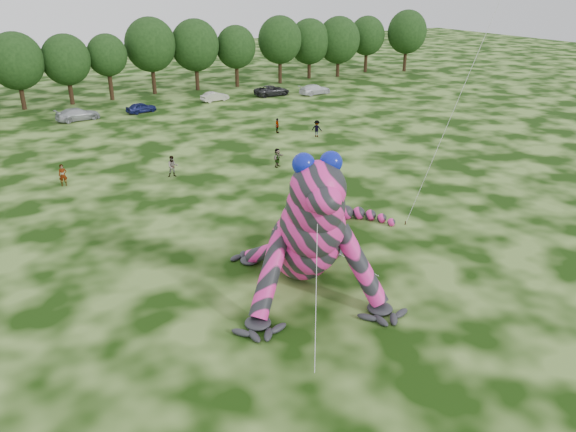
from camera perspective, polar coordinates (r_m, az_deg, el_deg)
The scene contains 23 objects.
ground at distance 30.83m, azimuth 6.53°, elevation -7.49°, with size 240.00×240.00×0.00m, color #16330A.
inflatable_gecko at distance 30.89m, azimuth 1.01°, elevation 1.30°, with size 13.92×16.53×8.27m, color #ED2893, non-canonical shape.
tree_7 at distance 78.92m, azimuth -25.77°, elevation 13.11°, with size 6.68×6.01×9.48m, color black, non-canonical shape.
tree_8 at distance 79.79m, azimuth -21.50°, elevation 13.67°, with size 6.14×5.53×8.94m, color black, non-canonical shape.
tree_9 at distance 81.11m, azimuth -17.77°, elevation 14.20°, with size 5.27×4.74×8.68m, color black, non-canonical shape.
tree_10 at distance 83.73m, azimuth -13.70°, elevation 15.52°, with size 7.09×6.38×10.50m, color black, non-canonical shape.
tree_11 at distance 85.40m, azimuth -9.37°, elevation 15.85°, with size 7.01×6.31×10.07m, color black, non-canonical shape.
tree_12 at distance 87.43m, azimuth -5.28°, elevation 15.85°, with size 5.99×5.39×8.97m, color black, non-canonical shape.
tree_13 at distance 90.00m, azimuth -0.83°, elevation 16.53°, with size 6.83×6.15×10.13m, color black, non-canonical shape.
tree_14 at distance 94.58m, azimuth 2.19°, elevation 16.62°, with size 6.82×6.14×9.40m, color black, non-canonical shape.
tree_15 at distance 96.51m, azimuth 5.14°, elevation 16.76°, with size 7.17×6.45×9.63m, color black, non-canonical shape.
tree_16 at distance 101.89m, azimuth 7.99°, elevation 16.90°, with size 6.26×5.63×9.37m, color black, non-canonical shape.
tree_17 at distance 103.85m, azimuth 11.94°, elevation 17.02°, with size 6.98×6.28×10.30m, color black, non-canonical shape.
car_3 at distance 70.88m, azimuth -20.58°, elevation 9.65°, with size 2.02×4.98×1.44m, color #A2A6AA.
car_4 at distance 72.74m, azimuth -14.69°, elevation 10.61°, with size 1.49×3.71×1.26m, color #151B52.
car_5 at distance 77.71m, azimuth -7.46°, elevation 11.94°, with size 1.33×3.82×1.26m, color beige.
car_6 at distance 80.88m, azimuth -1.63°, elevation 12.62°, with size 2.34×5.07×1.41m, color #242426.
car_7 at distance 81.78m, azimuth 2.76°, elevation 12.72°, with size 1.95×4.81×1.39m, color white.
spectator_0 at distance 48.67m, azimuth -21.90°, elevation 3.88°, with size 0.65×0.43×1.79m, color gray.
spectator_1 at distance 48.25m, azimuth -11.63°, elevation 4.97°, with size 0.88×0.69×1.81m, color gray.
spectator_2 at distance 59.57m, azimuth 2.94°, elevation 8.86°, with size 1.12×0.65×1.74m, color gray.
spectator_5 at distance 49.78m, azimuth -1.08°, elevation 5.95°, with size 1.57×0.50×1.69m, color gray.
spectator_3 at distance 60.98m, azimuth -1.10°, elevation 9.16°, with size 0.94×0.39×1.60m, color gray.
Camera 1 is at (-16.04, -21.12, 15.72)m, focal length 35.00 mm.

